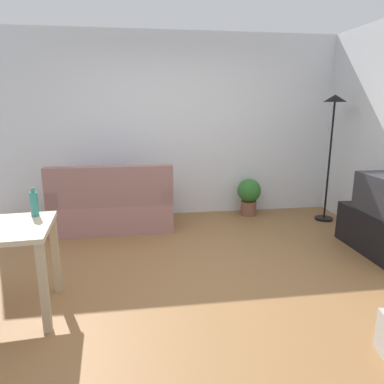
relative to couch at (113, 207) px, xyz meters
name	(u,v)px	position (x,y,z in m)	size (l,w,h in m)	color
ground_plane	(189,278)	(0.84, -1.59, -0.32)	(5.20, 4.40, 0.02)	olive
wall_rear	(169,127)	(0.84, 0.61, 1.04)	(5.20, 0.10, 2.70)	silver
couch	(113,207)	(0.00, 0.00, 0.00)	(1.60, 0.84, 0.92)	#996B66
tv_stand	(380,233)	(3.09, -1.31, -0.07)	(0.44, 1.10, 0.48)	black
torchiere_lamp	(333,124)	(3.09, -0.08, 1.10)	(0.32, 0.32, 1.81)	black
potted_plant	(249,194)	(2.03, 0.31, 0.02)	(0.36, 0.36, 0.57)	brown
bottle_tall	(34,204)	(-0.50, -1.77, 0.56)	(0.07, 0.07, 0.25)	teal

